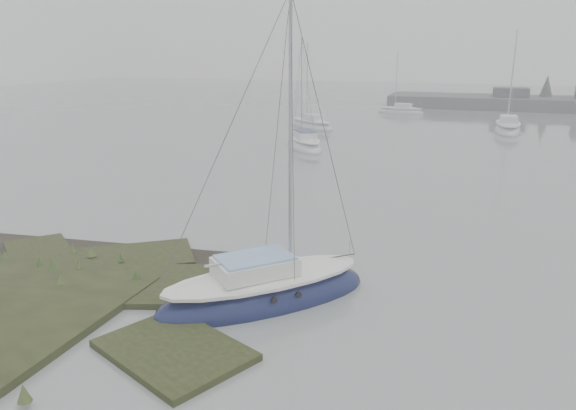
{
  "coord_description": "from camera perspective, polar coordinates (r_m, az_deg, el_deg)",
  "views": [
    {
      "loc": [
        6.92,
        -10.89,
        7.03
      ],
      "look_at": [
        0.9,
        6.71,
        1.8
      ],
      "focal_mm": 35.0,
      "sensor_mm": 36.0,
      "label": 1
    }
  ],
  "objects": [
    {
      "name": "sailboat_white",
      "position": [
        40.89,
        1.64,
        6.17
      ],
      "size": [
        4.85,
        6.01,
        8.34
      ],
      "rotation": [
        0.0,
        0.0,
        0.58
      ],
      "color": "silver",
      "rests_on": "ground"
    },
    {
      "name": "sailboat_far_a",
      "position": [
        51.43,
        2.41,
        8.11
      ],
      "size": [
        5.63,
        4.92,
        8.0
      ],
      "rotation": [
        0.0,
        0.0,
        0.92
      ],
      "color": "#B5BBC0",
      "rests_on": "ground"
    },
    {
      "name": "sailboat_far_c",
      "position": [
        64.13,
        11.4,
        9.31
      ],
      "size": [
        5.2,
        2.12,
        7.15
      ],
      "rotation": [
        0.0,
        0.0,
        1.48
      ],
      "color": "#A8AEB2",
      "rests_on": "ground"
    },
    {
      "name": "sailboat_main",
      "position": [
        16.25,
        -2.45,
        -8.84
      ],
      "size": [
        6.03,
        6.13,
        9.13
      ],
      "rotation": [
        0.0,
        0.0,
        -0.77
      ],
      "color": "#0F1438",
      "rests_on": "ground"
    },
    {
      "name": "ground",
      "position": [
        42.06,
        9.21,
        5.88
      ],
      "size": [
        160.0,
        160.0,
        0.0
      ],
      "primitive_type": "plane",
      "color": "slate",
      "rests_on": "ground"
    },
    {
      "name": "sailboat_far_b",
      "position": [
        52.42,
        21.4,
        7.24
      ],
      "size": [
        2.27,
        6.55,
        9.19
      ],
      "rotation": [
        0.0,
        0.0,
        0.02
      ],
      "color": "#A6ABAF",
      "rests_on": "ground"
    }
  ]
}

